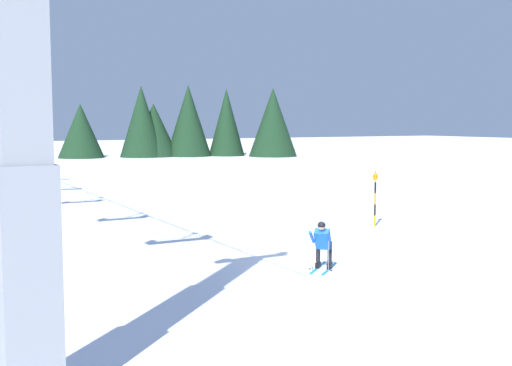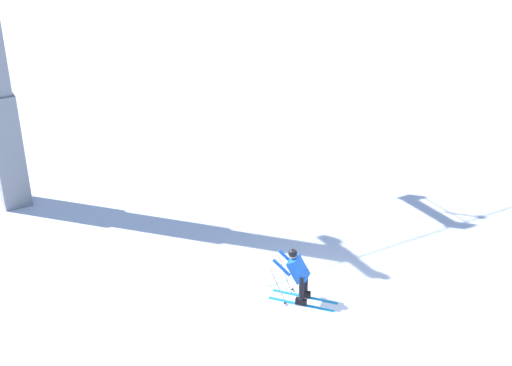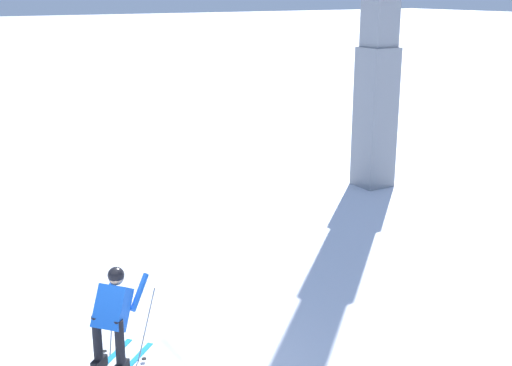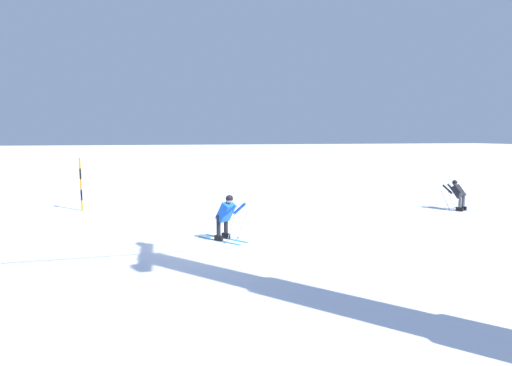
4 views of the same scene
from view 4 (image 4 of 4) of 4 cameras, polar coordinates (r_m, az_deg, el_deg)
name	(u,v)px [view 4 (image 4 of 4)]	position (r m, az deg, el deg)	size (l,w,h in m)	color
ground_plane	(207,238)	(12.82, -7.05, -7.85)	(260.00, 260.00, 0.00)	white
skier_carving_main	(226,214)	(12.22, -4.36, -4.56)	(1.49, 1.62, 1.58)	#198CCC
trail_marker_pole	(81,182)	(18.58, -24.06, 0.08)	(0.07, 0.28, 2.31)	orange
skier_distant_uphill	(458,193)	(19.30, 27.23, -1.35)	(1.24, 1.69, 1.45)	white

